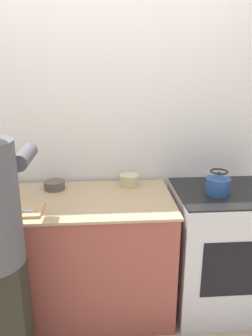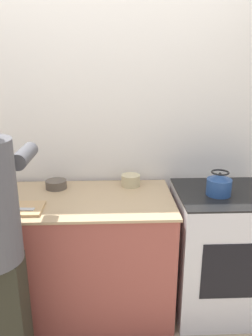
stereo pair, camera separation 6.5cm
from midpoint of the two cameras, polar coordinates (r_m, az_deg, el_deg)
The scene contains 8 objects.
wall_back at distance 2.58m, azimuth -2.49°, elevation 6.92°, with size 8.00×0.05×2.60m.
counter at distance 2.53m, azimuth -11.42°, elevation -14.52°, with size 1.69×0.72×0.89m.
oven at distance 2.60m, azimuth 17.54°, elevation -13.61°, with size 0.74×0.62×0.93m.
cutting_board at distance 2.21m, azimuth -17.89°, elevation -6.80°, with size 0.35×0.22×0.02m.
knife at distance 2.18m, azimuth -18.28°, elevation -6.81°, with size 0.26×0.05×0.01m.
kettle at distance 2.31m, azimuth 16.68°, elevation -2.86°, with size 0.17×0.17×0.17m.
bowl_prep at distance 2.51m, azimuth 1.58°, elevation -2.17°, with size 0.14×0.14×0.09m.
bowl_mixing at distance 2.51m, azimuth -11.34°, elevation -2.81°, with size 0.16×0.16×0.06m.
Camera 2 is at (0.04, -1.77, 1.77)m, focal length 35.00 mm.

